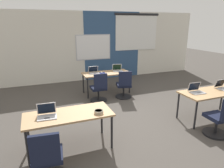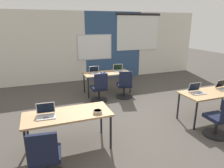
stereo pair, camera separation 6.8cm
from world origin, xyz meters
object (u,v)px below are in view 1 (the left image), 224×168
chair_near_right_inner (220,120)px  snack_bowl (99,112)px  chair_near_left_end (48,161)px  chair_far_left (99,90)px  desk_near_right (212,94)px  mouse_far_left (102,72)px  laptop_far_left (94,72)px  laptop_far_right (117,70)px  desk_near_left (69,117)px  laptop_near_right_end (223,87)px  laptop_near_left_end (47,114)px  desk_far_center (106,74)px  chair_far_right (124,87)px  laptop_near_right_inner (196,90)px

chair_near_right_inner → snack_bowl: chair_near_right_inner is taller
chair_near_left_end → chair_far_left: (1.72, 2.88, 0.00)m
desk_near_right → mouse_far_left: 3.40m
laptop_far_left → laptop_far_right: 0.86m
desk_near_right → chair_near_right_inner: chair_near_right_inner is taller
mouse_far_left → laptop_far_right: bearing=6.4°
desk_near_left → chair_far_left: chair_far_left is taller
laptop_near_right_end → laptop_far_right: 3.30m
desk_near_right → laptop_near_left_end: (-3.88, 0.02, 0.11)m
chair_near_left_end → laptop_near_right_end: (4.38, 0.84, 0.39)m
chair_far_left → desk_near_left: bearing=59.7°
desk_far_center → chair_far_right: chair_far_right is taller
mouse_far_left → desk_far_center: bearing=-2.7°
laptop_near_right_inner → chair_far_left: laptop_near_right_inner is taller
chair_far_right → laptop_near_right_end: bearing=146.8°
laptop_near_right_end → laptop_far_left: laptop_near_right_end is taller
laptop_near_right_inner → chair_near_right_inner: bearing=-91.3°
mouse_far_left → laptop_near_right_end: bearing=-49.5°
desk_near_left → desk_near_right: (3.50, 0.00, 0.00)m
desk_near_right → chair_far_right: bearing=123.5°
desk_near_right → chair_near_left_end: size_ratio=1.74×
chair_near_left_end → laptop_far_right: bearing=-119.3°
desk_near_left → desk_far_center: (1.75, 2.80, 0.00)m
laptop_near_left_end → laptop_near_right_end: laptop_near_left_end is taller
desk_near_right → laptop_near_right_end: bearing=8.9°
laptop_near_right_inner → chair_near_right_inner: size_ratio=0.38×
desk_near_right → chair_far_left: bearing=136.8°
desk_far_center → laptop_near_left_end: (-2.13, -2.78, 0.11)m
chair_near_right_inner → laptop_near_right_end: 1.27m
laptop_near_right_end → chair_far_right: (-1.83, 2.05, -0.39)m
laptop_near_left_end → chair_far_right: (2.48, 2.10, -0.39)m
laptop_far_left → laptop_near_right_inner: bearing=-55.5°
laptop_near_right_end → mouse_far_left: 3.61m
laptop_near_right_inner → chair_far_right: laptop_near_right_inner is taller
snack_bowl → desk_near_right: bearing=3.6°
laptop_near_right_end → chair_far_left: size_ratio=0.38×
desk_far_center → chair_near_right_inner: 3.75m
chair_near_right_inner → laptop_near_left_end: 3.49m
desk_far_center → laptop_far_left: (-0.41, 0.07, 0.11)m
desk_near_left → mouse_far_left: bearing=60.6°
laptop_near_right_end → laptop_far_right: laptop_far_right is taller
laptop_near_right_end → chair_far_right: 2.77m
desk_near_right → laptop_far_left: bearing=127.0°
laptop_near_right_end → laptop_far_right: size_ratio=0.94×
laptop_far_right → snack_bowl: laptop_far_right is taller
laptop_far_left → laptop_near_right_end: bearing=-44.8°
chair_near_right_inner → laptop_near_right_end: (0.91, 0.79, 0.39)m
laptop_far_left → mouse_far_left: laptop_far_left is taller
desk_near_right → mouse_far_left: (-1.92, 2.81, 0.08)m
desk_far_center → laptop_near_right_inner: 3.03m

